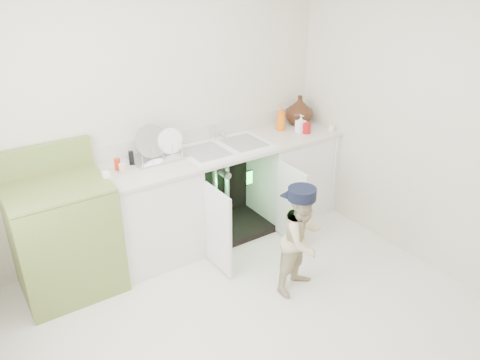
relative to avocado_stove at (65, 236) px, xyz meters
The scene contains 5 objects.
ground 1.62m from the avocado_stove, 49.96° to the right, with size 3.50×3.50×0.00m, color beige.
room_shell 1.72m from the avocado_stove, 49.96° to the right, with size 6.00×5.50×1.26m.
counter_run 1.57m from the avocado_stove, ahead, with size 2.44×1.02×1.21m.
avocado_stove is the anchor object (origin of this frame).
repair_worker 1.90m from the avocado_stove, 34.02° to the right, with size 0.51×0.97×0.92m.
Camera 1 is at (-1.59, -2.23, 2.51)m, focal length 35.00 mm.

